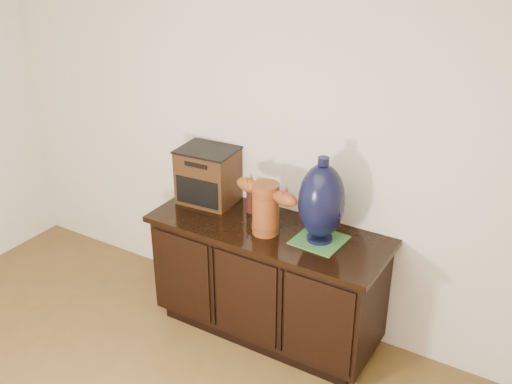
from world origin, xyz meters
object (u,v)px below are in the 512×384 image
Objects in this scene: terracotta_vessel at (266,206)px; tv_radio at (208,175)px; lamp_base at (321,202)px; sideboard at (267,280)px; spray_can at (252,198)px.

terracotta_vessel is 1.18× the size of tv_radio.
lamp_base is (0.83, -0.10, 0.07)m from tv_radio.
spray_can reaches higher than sideboard.
tv_radio is 2.01× the size of spray_can.
terracotta_vessel reaches higher than sideboard.
sideboard is at bearing -33.76° from spray_can.
sideboard is 2.89× the size of lamp_base.
tv_radio is at bearing 166.98° from sideboard.
sideboard is at bearing 116.09° from terracotta_vessel.
lamp_base is at bearing -10.83° from tv_radio.
spray_can is (-0.19, 0.13, 0.46)m from sideboard.
tv_radio is 0.74× the size of lamp_base.
tv_radio reaches higher than sideboard.
sideboard is 0.70m from lamp_base.
tv_radio is at bearing 171.80° from terracotta_vessel.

